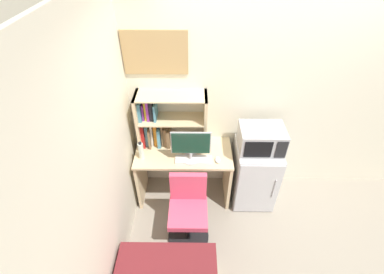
{
  "coord_description": "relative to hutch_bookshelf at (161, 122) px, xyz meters",
  "views": [
    {
      "loc": [
        -0.85,
        -2.66,
        2.94
      ],
      "look_at": [
        -0.88,
        -0.31,
        1.02
      ],
      "focal_mm": 25.4,
      "sensor_mm": 36.0,
      "label": 1
    }
  ],
  "objects": [
    {
      "name": "desk",
      "position": [
        0.26,
        -0.15,
        -0.57
      ],
      "size": [
        1.14,
        0.57,
        0.77
      ],
      "color": "beige",
      "rests_on": "ground_plane"
    },
    {
      "name": "mini_fridge",
      "position": [
        1.14,
        -0.18,
        -0.66
      ],
      "size": [
        0.51,
        0.56,
        0.85
      ],
      "color": "silver",
      "rests_on": "ground_plane"
    },
    {
      "name": "wall_back",
      "position": [
        1.63,
        0.15,
        0.21
      ],
      "size": [
        6.4,
        0.04,
        2.6
      ],
      "primitive_type": "cube",
      "color": "silver",
      "rests_on": "ground_plane"
    },
    {
      "name": "hutch_bookshelf",
      "position": [
        0.0,
        0.0,
        0.0
      ],
      "size": [
        0.79,
        0.29,
        0.69
      ],
      "color": "beige",
      "rests_on": "desk"
    },
    {
      "name": "computer_mouse",
      "position": [
        0.65,
        -0.3,
        -0.3
      ],
      "size": [
        0.06,
        0.11,
        0.03
      ],
      "primitive_type": "ellipsoid",
      "color": "silver",
      "rests_on": "desk"
    },
    {
      "name": "water_bottle",
      "position": [
        -0.22,
        -0.26,
        -0.21
      ],
      "size": [
        0.06,
        0.06,
        0.23
      ],
      "color": "silver",
      "rests_on": "desk"
    },
    {
      "name": "wall_left",
      "position": [
        -0.39,
        -1.47,
        0.21
      ],
      "size": [
        0.04,
        4.4,
        2.6
      ],
      "primitive_type": "cube",
      "color": "silver",
      "rests_on": "ground_plane"
    },
    {
      "name": "keyboard",
      "position": [
        0.37,
        -0.29,
        -0.31
      ],
      "size": [
        0.42,
        0.14,
        0.02
      ],
      "primitive_type": "cube",
      "color": "silver",
      "rests_on": "desk"
    },
    {
      "name": "wall_corkboard",
      "position": [
        -0.02,
        0.12,
        0.78
      ],
      "size": [
        0.67,
        0.02,
        0.46
      ],
      "primitive_type": "cube",
      "color": "tan"
    },
    {
      "name": "desk_chair",
      "position": [
        0.32,
        -0.76,
        -0.69
      ],
      "size": [
        0.47,
        0.47,
        0.88
      ],
      "color": "black",
      "rests_on": "ground_plane"
    },
    {
      "name": "microwave",
      "position": [
        1.14,
        -0.17,
        -0.1
      ],
      "size": [
        0.5,
        0.38,
        0.28
      ],
      "color": "#ADADB2",
      "rests_on": "mini_fridge"
    },
    {
      "name": "monitor",
      "position": [
        0.34,
        -0.28,
        -0.11
      ],
      "size": [
        0.44,
        0.2,
        0.4
      ],
      "color": "#B7B7BC",
      "rests_on": "desk"
    }
  ]
}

